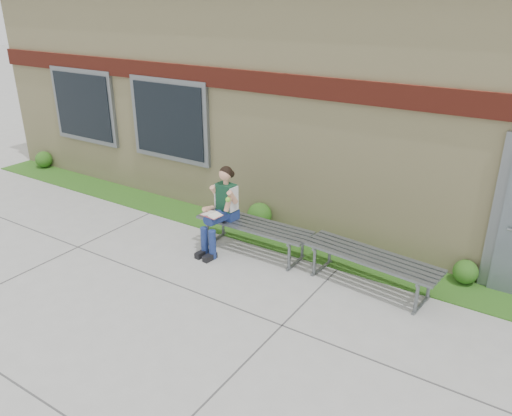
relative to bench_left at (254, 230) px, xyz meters
The scene contains 9 objects.
ground 2.08m from the bench_left, 78.18° to the right, with size 80.00×80.00×0.00m, color #9E9E99.
grass_strip 0.83m from the bench_left, 55.11° to the left, with size 16.00×0.80×0.02m, color #1B5216.
school_building 4.36m from the bench_left, 84.02° to the left, with size 16.20×6.22×4.20m.
bench_left is the anchor object (origin of this frame).
bench_right 2.00m from the bench_left, ahead, with size 2.04×0.76×0.52m.
girl 0.65m from the bench_left, 156.89° to the right, with size 0.49×0.84×1.42m.
shrub_west 6.80m from the bench_left, behind, with size 0.40×0.40×0.40m, color #1B5216.
shrub_mid 0.97m from the bench_left, 117.15° to the left, with size 0.45×0.45×0.45m, color #1B5216.
shrub_east 3.27m from the bench_left, 15.09° to the left, with size 0.36×0.36×0.36m, color #1B5216.
Camera 1 is at (3.62, -4.14, 3.91)m, focal length 35.00 mm.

